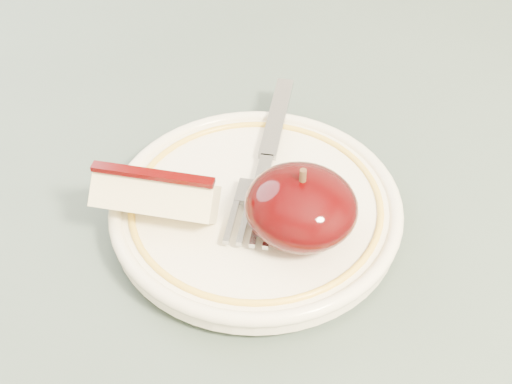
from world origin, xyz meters
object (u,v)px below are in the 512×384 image
at_px(plate, 256,208).
at_px(fork, 267,158).
at_px(apple_half, 301,206).
at_px(table, 143,275).

height_order(plate, fork, fork).
bearing_deg(apple_half, fork, 130.52).
bearing_deg(plate, fork, 102.01).
bearing_deg(table, apple_half, -1.51).
relative_size(plate, apple_half, 2.73).
bearing_deg(plate, apple_half, -18.63).
bearing_deg(fork, apple_half, -152.39).
bearing_deg(table, plate, 5.06).
distance_m(table, plate, 0.14).
height_order(table, plate, plate).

